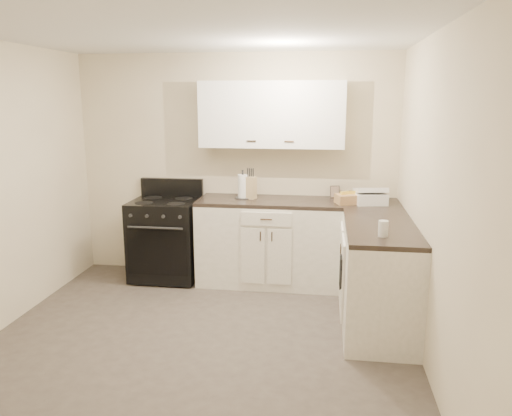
# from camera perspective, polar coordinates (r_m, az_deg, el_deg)

# --- Properties ---
(floor) EXTENTS (3.60, 3.60, 0.00)m
(floor) POSITION_cam_1_polar(r_m,az_deg,el_deg) (4.36, -6.55, -15.10)
(floor) COLOR #473F38
(floor) RESTS_ON ground
(ceiling) EXTENTS (3.60, 3.60, 0.00)m
(ceiling) POSITION_cam_1_polar(r_m,az_deg,el_deg) (3.90, -7.50, 19.53)
(ceiling) COLOR white
(ceiling) RESTS_ON wall_back
(wall_back) EXTENTS (3.60, 0.00, 3.60)m
(wall_back) POSITION_cam_1_polar(r_m,az_deg,el_deg) (5.68, -2.33, 4.73)
(wall_back) COLOR beige
(wall_back) RESTS_ON ground
(wall_right) EXTENTS (0.00, 3.60, 3.60)m
(wall_right) POSITION_cam_1_polar(r_m,az_deg,el_deg) (3.90, 19.53, 0.44)
(wall_right) COLOR beige
(wall_right) RESTS_ON ground
(wall_front) EXTENTS (3.60, 0.00, 3.60)m
(wall_front) POSITION_cam_1_polar(r_m,az_deg,el_deg) (2.31, -18.56, -7.47)
(wall_front) COLOR beige
(wall_front) RESTS_ON ground
(base_cabinets_back) EXTENTS (1.55, 0.60, 0.90)m
(base_cabinets_back) POSITION_cam_1_polar(r_m,az_deg,el_deg) (5.50, 1.56, -4.07)
(base_cabinets_back) COLOR white
(base_cabinets_back) RESTS_ON floor
(base_cabinets_right) EXTENTS (0.60, 1.90, 0.90)m
(base_cabinets_right) POSITION_cam_1_polar(r_m,az_deg,el_deg) (4.87, 13.42, -6.61)
(base_cabinets_right) COLOR white
(base_cabinets_right) RESTS_ON floor
(countertop_back) EXTENTS (1.55, 0.60, 0.04)m
(countertop_back) POSITION_cam_1_polar(r_m,az_deg,el_deg) (5.38, 1.59, 0.74)
(countertop_back) COLOR black
(countertop_back) RESTS_ON base_cabinets_back
(countertop_right) EXTENTS (0.60, 1.90, 0.04)m
(countertop_right) POSITION_cam_1_polar(r_m,az_deg,el_deg) (4.74, 13.71, -1.23)
(countertop_right) COLOR black
(countertop_right) RESTS_ON base_cabinets_right
(upper_cabinets) EXTENTS (1.55, 0.30, 0.70)m
(upper_cabinets) POSITION_cam_1_polar(r_m,az_deg,el_deg) (5.42, 1.83, 10.62)
(upper_cabinets) COLOR white
(upper_cabinets) RESTS_ON wall_back
(stove) EXTENTS (0.73, 0.62, 0.88)m
(stove) POSITION_cam_1_polar(r_m,az_deg,el_deg) (5.72, -10.26, -3.51)
(stove) COLOR black
(stove) RESTS_ON floor
(knife_block) EXTENTS (0.14, 0.13, 0.24)m
(knife_block) POSITION_cam_1_polar(r_m,az_deg,el_deg) (5.42, -0.64, 2.35)
(knife_block) COLOR tan
(knife_block) RESTS_ON countertop_back
(paper_towel) EXTENTS (0.13, 0.13, 0.26)m
(paper_towel) POSITION_cam_1_polar(r_m,az_deg,el_deg) (5.43, -1.53, 2.47)
(paper_towel) COLOR white
(paper_towel) RESTS_ON countertop_back
(picture_frame) EXTENTS (0.11, 0.06, 0.13)m
(picture_frame) POSITION_cam_1_polar(r_m,az_deg,el_deg) (5.56, 9.00, 1.86)
(picture_frame) COLOR black
(picture_frame) RESTS_ON countertop_back
(wicker_basket) EXTENTS (0.34, 0.28, 0.10)m
(wicker_basket) POSITION_cam_1_polar(r_m,az_deg,el_deg) (5.27, 10.72, 1.04)
(wicker_basket) COLOR #AE8452
(wicker_basket) RESTS_ON countertop_right
(countertop_grill) EXTENTS (0.35, 0.33, 0.11)m
(countertop_grill) POSITION_cam_1_polar(r_m,az_deg,el_deg) (5.31, 12.91, 1.10)
(countertop_grill) COLOR white
(countertop_grill) RESTS_ON countertop_right
(glass_jar) EXTENTS (0.08, 0.08, 0.13)m
(glass_jar) POSITION_cam_1_polar(r_m,az_deg,el_deg) (4.07, 14.33, -2.29)
(glass_jar) COLOR silver
(glass_jar) RESTS_ON countertop_right
(oven_mitt_near) EXTENTS (0.02, 0.15, 0.27)m
(oven_mitt_near) POSITION_cam_1_polar(r_m,az_deg,el_deg) (4.44, 9.78, -7.15)
(oven_mitt_near) COLOR black
(oven_mitt_near) RESTS_ON base_cabinets_right
(oven_mitt_far) EXTENTS (0.02, 0.16, 0.29)m
(oven_mitt_far) POSITION_cam_1_polar(r_m,az_deg,el_deg) (4.66, 9.67, -7.22)
(oven_mitt_far) COLOR black
(oven_mitt_far) RESTS_ON base_cabinets_right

